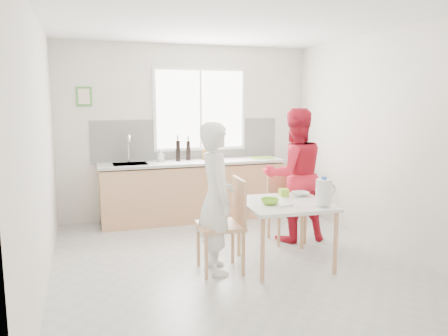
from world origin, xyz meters
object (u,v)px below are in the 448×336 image
at_px(person_white, 216,198).
at_px(person_red, 294,175).
at_px(milk_jug, 324,192).
at_px(chair_left, 227,220).
at_px(wine_bottle_b, 188,151).
at_px(dining_table, 285,209).
at_px(bowl_green, 270,201).
at_px(bowl_white, 300,194).
at_px(wine_bottle_a, 178,151).
at_px(chair_far, 285,203).

xyz_separation_m(person_white, person_red, (1.30, 0.73, 0.06)).
relative_size(person_red, milk_jug, 5.89).
xyz_separation_m(chair_left, person_white, (-0.12, 0.01, 0.25)).
bearing_deg(wine_bottle_b, person_white, -95.94).
relative_size(dining_table, bowl_green, 4.91).
xyz_separation_m(bowl_green, wine_bottle_b, (-0.36, 2.32, 0.32)).
relative_size(chair_left, milk_jug, 3.43).
xyz_separation_m(chair_left, wine_bottle_b, (0.11, 2.25, 0.51)).
xyz_separation_m(person_red, wine_bottle_b, (-1.06, 1.51, 0.20)).
bearing_deg(bowl_green, bowl_white, 28.00).
xyz_separation_m(milk_jug, wine_bottle_b, (-0.87, 2.58, 0.19)).
bearing_deg(dining_table, wine_bottle_a, 108.34).
relative_size(dining_table, bowl_white, 4.91).
bearing_deg(wine_bottle_b, bowl_white, -66.92).
xyz_separation_m(bowl_green, milk_jug, (0.51, -0.26, 0.13)).
bearing_deg(person_white, bowl_white, -77.12).
distance_m(bowl_green, milk_jug, 0.59).
relative_size(chair_far, wine_bottle_a, 2.86).
distance_m(dining_table, wine_bottle_a, 2.38).
bearing_deg(milk_jug, person_white, 165.95).
relative_size(milk_jug, wine_bottle_a, 0.93).
height_order(person_red, milk_jug, person_red).
height_order(milk_jug, wine_bottle_b, wine_bottle_b).
bearing_deg(dining_table, chair_left, 177.03).
bearing_deg(chair_left, person_red, 124.98).
height_order(bowl_green, wine_bottle_b, wine_bottle_b).
distance_m(bowl_green, bowl_white, 0.58).
distance_m(bowl_green, wine_bottle_b, 2.37).
relative_size(dining_table, chair_far, 1.07).
distance_m(person_white, bowl_white, 1.12).
xyz_separation_m(chair_left, milk_jug, (0.98, -0.33, 0.32)).
xyz_separation_m(chair_far, milk_jug, (-0.08, -1.10, 0.38)).
bearing_deg(person_white, bowl_green, -94.82).
xyz_separation_m(dining_table, bowl_white, (0.31, 0.23, 0.10)).
height_order(person_white, bowl_white, person_white).
distance_m(milk_jug, wine_bottle_a, 2.73).
bearing_deg(bowl_white, person_red, 70.28).
relative_size(chair_left, person_white, 0.62).
distance_m(person_white, milk_jug, 1.15).
xyz_separation_m(chair_far, person_white, (-1.18, -0.76, 0.31)).
relative_size(chair_far, milk_jug, 3.09).
bearing_deg(wine_bottle_a, person_white, -91.51).
bearing_deg(bowl_white, chair_far, 82.01).
bearing_deg(bowl_white, chair_left, -168.56).
bearing_deg(person_white, chair_far, -54.38).
bearing_deg(bowl_green, milk_jug, -26.62).
bearing_deg(person_red, chair_far, -11.50).
xyz_separation_m(chair_far, wine_bottle_b, (-0.95, 1.48, 0.57)).
distance_m(chair_far, milk_jug, 1.16).
distance_m(person_white, wine_bottle_a, 2.19).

